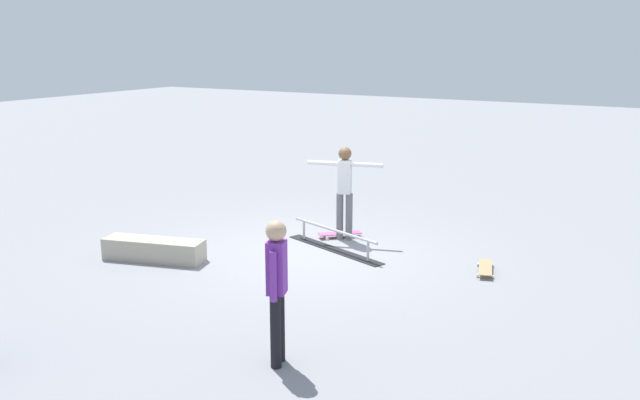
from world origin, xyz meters
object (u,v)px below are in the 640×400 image
(skate_ledge, at_px, (154,250))
(skater_main, at_px, (345,186))
(loose_skateboard_natural, at_px, (485,268))
(skateboard_main, at_px, (340,234))
(grind_rail, at_px, (334,241))
(bystander_purple_shirt, at_px, (277,285))

(skate_ledge, distance_m, skater_main, 3.52)
(skater_main, relative_size, loose_skateboard_natural, 2.08)
(skate_ledge, distance_m, skateboard_main, 3.40)
(skate_ledge, relative_size, loose_skateboard_natural, 2.06)
(grind_rail, bearing_deg, loose_skateboard_natural, -156.55)
(grind_rail, height_order, skateboard_main, grind_rail)
(bystander_purple_shirt, bearing_deg, skate_ledge, -137.74)
(skate_ledge, relative_size, skater_main, 0.99)
(skate_ledge, xyz_separation_m, skater_main, (-2.19, -2.63, 0.82))
(skater_main, bearing_deg, bystander_purple_shirt, -86.91)
(grind_rail, xyz_separation_m, skate_ledge, (2.34, 1.97, 0.01))
(grind_rail, bearing_deg, bystander_purple_shirt, 129.95)
(skater_main, height_order, bystander_purple_shirt, skater_main)
(grind_rail, relative_size, skater_main, 1.29)
(grind_rail, height_order, bystander_purple_shirt, bystander_purple_shirt)
(grind_rail, distance_m, skater_main, 1.07)
(skateboard_main, relative_size, loose_skateboard_natural, 0.88)
(skateboard_main, bearing_deg, grind_rail, -111.55)
(grind_rail, xyz_separation_m, skater_main, (0.15, -0.66, 0.83))
(skater_main, bearing_deg, skateboard_main, 135.26)
(skater_main, distance_m, loose_skateboard_natural, 2.97)
(skater_main, height_order, skateboard_main, skater_main)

